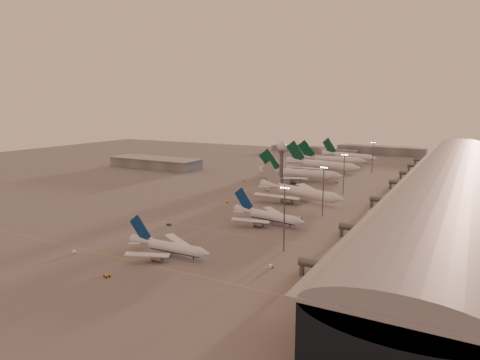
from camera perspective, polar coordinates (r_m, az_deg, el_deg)
The scene contains 27 objects.
ground at distance 191.65m, azimuth -10.43°, elevation -6.47°, with size 700.00×700.00×0.00m, color #5F5C5C.
taxiway_markings at distance 222.67m, azimuth 4.85°, elevation -3.97°, with size 180.00×185.25×0.02m.
terminal at distance 255.58m, azimuth 26.27°, elevation -0.74°, with size 57.00×362.00×23.04m.
hangar at distance 371.50m, azimuth -11.21°, elevation 2.28°, with size 82.00×27.00×8.50m.
radar_tower at distance 286.51m, azimuth 5.56°, elevation 3.46°, with size 6.40×6.40×31.10m.
mast_a at distance 158.71m, azimuth 5.93°, elevation -4.72°, with size 3.60×0.56×25.00m.
mast_b at distance 210.10m, azimuth 11.04°, elevation -1.15°, with size 3.60×0.56×25.00m.
mast_c at distance 263.49m, azimuth 13.69°, elevation 1.04°, with size 3.60×0.56×25.00m.
mast_d at distance 350.81m, azimuth 17.26°, elevation 3.11°, with size 3.60×0.56×25.00m.
distant_horizon at distance 483.15m, azimuth 14.97°, elevation 3.89°, with size 165.00×37.50×9.00m.
narrowbody_near at distance 158.45m, azimuth -9.43°, elevation -8.98°, with size 34.99×27.93×13.67m.
narrowbody_mid at distance 196.68m, azimuth 3.82°, elevation -4.96°, with size 38.38×30.41×15.07m.
widebody_white at distance 244.18m, azimuth 8.07°, elevation -1.91°, with size 56.66×44.75×20.50m.
greentail_a at distance 305.02m, azimuth 8.11°, elevation 0.59°, with size 60.94×48.91×22.20m.
greentail_b at distance 348.15m, azimuth 10.91°, elevation 1.75°, with size 65.65×52.62×23.98m.
greentail_c at distance 385.04m, azimuth 12.13°, elevation 2.46°, with size 60.79×48.83×22.12m.
greentail_d at distance 417.25m, azimuth 14.33°, elevation 2.94°, with size 57.01×45.43×21.20m.
gsv_truck_a at distance 170.24m, azimuth -21.15°, elevation -8.74°, with size 5.97×5.24×2.38m.
gsv_tug_near at distance 145.23m, azimuth -17.34°, elevation -12.10°, with size 2.81×3.80×0.97m.
gsv_catering_a at distance 145.81m, azimuth 4.20°, elevation -10.82°, with size 5.55×2.84×4.45m.
gsv_tug_mid at distance 196.53m, azimuth -9.46°, elevation -5.85°, with size 4.33×3.67×1.06m.
gsv_truck_b at distance 206.76m, azimuth 8.12°, elevation -4.82°, with size 5.90×2.68×2.30m.
gsv_truck_c at distance 236.94m, azimuth -1.67°, elevation -2.75°, with size 6.27×5.54×2.50m.
gsv_catering_b at distance 223.86m, azimuth 16.87°, elevation -3.72°, with size 5.66×2.98×4.50m.
gsv_tug_far at distance 268.61m, azimuth 3.64°, elevation -1.37°, with size 4.10×4.17×1.04m.
gsv_truck_d at distance 301.98m, azimuth 0.54°, elevation 0.09°, with size 2.46×6.24×2.50m.
gsv_tug_hangar at distance 303.51m, azimuth 12.73°, elevation -0.27°, with size 3.09×1.88×0.88m.
Camera 1 is at (117.16, -141.49, 54.61)m, focal length 32.00 mm.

